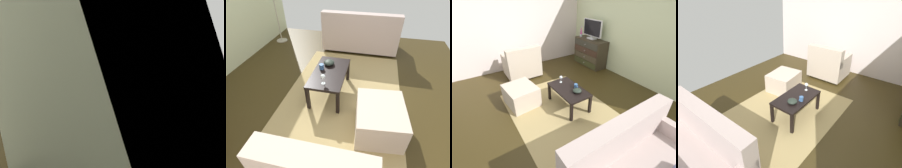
% 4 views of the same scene
% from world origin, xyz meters
% --- Properties ---
extents(ground_plane, '(5.63, 4.94, 0.05)m').
position_xyz_m(ground_plane, '(0.00, 0.00, -0.03)').
color(ground_plane, '#352A11').
extents(wall_accent_rear, '(5.63, 0.12, 2.77)m').
position_xyz_m(wall_accent_rear, '(0.00, 2.23, 1.38)').
color(wall_accent_rear, beige).
rests_on(wall_accent_rear, ground_plane).
extents(wall_plain_left, '(0.12, 4.94, 2.77)m').
position_xyz_m(wall_plain_left, '(-2.57, 0.00, 1.38)').
color(wall_plain_left, silver).
rests_on(wall_plain_left, ground_plane).
extents(area_rug, '(2.60, 1.90, 0.01)m').
position_xyz_m(area_rug, '(0.20, -0.20, 0.00)').
color(area_rug, tan).
rests_on(area_rug, ground_plane).
extents(dresser, '(1.13, 0.49, 0.87)m').
position_xyz_m(dresser, '(-1.38, 1.92, 0.44)').
color(dresser, '#352D20').
rests_on(dresser, ground_plane).
extents(tv, '(0.77, 0.18, 0.59)m').
position_xyz_m(tv, '(-1.39, 1.94, 1.19)').
color(tv, silver).
rests_on(tv, dresser).
extents(lava_lamp, '(0.09, 0.09, 0.33)m').
position_xyz_m(lava_lamp, '(-1.85, 1.87, 1.02)').
color(lava_lamp, '#B7B7BC').
rests_on(lava_lamp, dresser).
extents(coffee_table, '(0.92, 0.52, 0.43)m').
position_xyz_m(coffee_table, '(0.09, 0.04, 0.38)').
color(coffee_table, black).
rests_on(coffee_table, ground_plane).
extents(wine_glass, '(0.07, 0.07, 0.16)m').
position_xyz_m(wine_glass, '(-0.22, 0.05, 0.55)').
color(wine_glass, silver).
rests_on(wine_glass, coffee_table).
extents(mug, '(0.11, 0.08, 0.09)m').
position_xyz_m(mug, '(0.15, 0.18, 0.48)').
color(mug, '#396096').
rests_on(mug, coffee_table).
extents(bowl_decorative, '(0.18, 0.18, 0.08)m').
position_xyz_m(bowl_decorative, '(0.30, 0.10, 0.47)').
color(bowl_decorative, '#222C25').
rests_on(bowl_decorative, coffee_table).
extents(armchair, '(0.80, 0.93, 0.91)m').
position_xyz_m(armchair, '(-1.81, -0.28, 0.37)').
color(armchair, '#332319').
rests_on(armchair, ground_plane).
extents(ottoman, '(0.76, 0.67, 0.43)m').
position_xyz_m(ottoman, '(-0.53, -0.79, 0.22)').
color(ottoman, '#C4B19F').
rests_on(ottoman, ground_plane).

